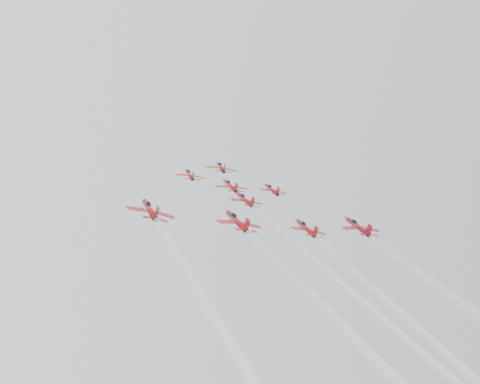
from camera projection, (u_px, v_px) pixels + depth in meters
name	position (u px, v px, depth m)	size (l,w,h in m)	color
jet_lead	(221.00, 167.00, 165.71)	(10.19, 12.85, 8.84)	maroon
jet_row2_left	(189.00, 174.00, 147.15)	(8.76, 11.05, 7.60)	#AE1C10
jet_row2_center	(230.00, 185.00, 144.92)	(9.41, 11.86, 8.16)	#AD1B10
jet_row2_right	(272.00, 189.00, 151.12)	(8.60, 10.85, 7.46)	#A50F1A
jet_center	(326.00, 275.00, 94.94)	(8.93, 81.94, 53.93)	#AF1012
jet_rear_farleft	(223.00, 349.00, 63.62)	(10.54, 96.76, 63.69)	maroon
jet_rear_left	(360.00, 355.00, 69.45)	(10.41, 95.55, 62.89)	#A60F14
jet_rear_right	(429.00, 330.00, 81.78)	(8.97, 82.31, 54.17)	#9C160E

